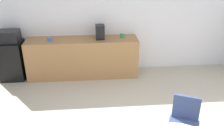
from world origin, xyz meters
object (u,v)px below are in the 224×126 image
microwave (8,36)px  chair_navy (185,118)px  coffee_maker (100,32)px  mug_green (122,36)px  mini_fridge (12,60)px  mug_white (49,39)px

microwave → chair_navy: size_ratio=0.58×
chair_navy → coffee_maker: (-1.09, 2.52, 0.54)m
microwave → mug_green: microwave is taller
mini_fridge → coffee_maker: (2.03, 0.00, 0.62)m
mug_white → coffee_maker: size_ratio=0.40×
coffee_maker → chair_navy: bearing=-66.7°
chair_navy → coffee_maker: bearing=113.3°
mini_fridge → chair_navy: mini_fridge is taller
chair_navy → mug_white: (-2.22, 2.45, 0.43)m
mug_white → coffee_maker: (1.13, 0.07, 0.11)m
mug_green → mini_fridge: bearing=-179.2°
mug_white → coffee_maker: 1.14m
mug_green → coffee_maker: coffee_maker is taller
microwave → coffee_maker: bearing=0.0°
mug_white → mug_green: size_ratio=1.00×
chair_navy → coffee_maker: 2.80m
mug_white → microwave: bearing=175.6°
coffee_maker → mug_white: bearing=-176.5°
mini_fridge → mug_green: size_ratio=6.82×
mini_fridge → mug_white: 1.03m
mug_green → coffee_maker: size_ratio=0.40×
mug_green → coffee_maker: bearing=-175.9°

